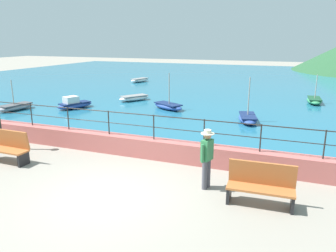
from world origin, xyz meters
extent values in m
plane|color=gray|center=(0.00, 0.00, 0.00)|extent=(120.00, 120.00, 0.00)
cube|color=#BC605B|center=(0.00, 3.20, 0.35)|extent=(20.00, 0.56, 0.70)
cylinder|color=#282623|center=(-5.52, 3.20, 1.15)|extent=(0.04, 0.04, 0.90)
cylinder|color=#282623|center=(-3.68, 3.20, 1.15)|extent=(0.04, 0.04, 0.90)
cylinder|color=#282623|center=(-1.84, 3.20, 1.15)|extent=(0.04, 0.04, 0.90)
cylinder|color=#282623|center=(0.00, 3.20, 1.15)|extent=(0.04, 0.04, 0.90)
cylinder|color=#282623|center=(1.84, 3.20, 1.15)|extent=(0.04, 0.04, 0.90)
cylinder|color=#282623|center=(3.68, 3.20, 1.15)|extent=(0.04, 0.04, 0.90)
cylinder|color=#282623|center=(5.52, 3.20, 1.15)|extent=(0.04, 0.04, 0.90)
cylinder|color=#282623|center=(0.00, 3.20, 1.57)|extent=(18.40, 0.04, 0.04)
cylinder|color=#282623|center=(0.00, 3.20, 1.15)|extent=(18.40, 0.03, 0.03)
cube|color=#236B89|center=(0.00, 25.84, 0.03)|extent=(64.00, 44.32, 0.06)
cube|color=#B76633|center=(-4.62, 0.91, 0.46)|extent=(1.71, 0.56, 0.06)
cube|color=#B76633|center=(-4.61, 1.13, 0.81)|extent=(1.70, 0.19, 0.64)
cube|color=black|center=(-3.83, 0.90, 0.22)|extent=(0.09, 0.47, 0.43)
cube|color=#B76633|center=(3.96, 0.92, 0.46)|extent=(1.72, 0.59, 0.06)
cube|color=#B76633|center=(3.95, 1.14, 0.81)|extent=(1.70, 0.22, 0.64)
cube|color=black|center=(4.75, 0.96, 0.22)|extent=(0.10, 0.47, 0.43)
cube|color=black|center=(3.17, 0.89, 0.22)|extent=(0.10, 0.47, 0.43)
cylinder|color=#4C4C56|center=(2.37, 1.36, 0.43)|extent=(0.15, 0.15, 0.86)
cylinder|color=#4C4C56|center=(2.42, 1.53, 0.43)|extent=(0.15, 0.15, 0.86)
cube|color=#337F4C|center=(2.40, 1.44, 1.16)|extent=(0.31, 0.41, 0.60)
cylinder|color=#337F4C|center=(2.33, 1.21, 1.12)|extent=(0.09, 0.09, 0.52)
cylinder|color=#337F4C|center=(2.47, 1.67, 1.12)|extent=(0.09, 0.09, 0.52)
sphere|color=#9E7051|center=(2.40, 1.44, 1.59)|extent=(0.22, 0.22, 0.22)
cylinder|color=beige|center=(2.40, 1.44, 1.64)|extent=(0.38, 0.38, 0.02)
cylinder|color=beige|center=(2.40, 1.44, 1.70)|extent=(0.20, 0.20, 0.10)
ellipsoid|color=#338C59|center=(5.84, 16.34, 0.24)|extent=(1.02, 2.34, 0.36)
cube|color=#1C4D31|center=(5.84, 16.34, 0.39)|extent=(0.86, 1.88, 0.06)
cylinder|color=#B2A899|center=(5.85, 16.24, 1.19)|extent=(0.06, 0.06, 1.53)
ellipsoid|color=gray|center=(-10.90, 7.55, 0.24)|extent=(1.24, 2.41, 0.36)
cube|color=#4D4D51|center=(-10.90, 7.55, 0.39)|extent=(1.04, 1.94, 0.06)
cylinder|color=#B2A899|center=(-10.92, 7.45, 1.15)|extent=(0.06, 0.06, 1.46)
ellipsoid|color=#2D4C9E|center=(-7.93, 9.28, 0.24)|extent=(1.70, 2.47, 0.36)
cube|color=navy|center=(-7.93, 9.28, 0.39)|extent=(1.41, 1.99, 0.06)
cube|color=silver|center=(-8.03, 9.05, 0.62)|extent=(0.89, 0.98, 0.40)
ellipsoid|color=#2D4C9E|center=(2.44, 9.62, 0.24)|extent=(1.41, 2.45, 0.36)
cube|color=navy|center=(2.44, 9.62, 0.39)|extent=(1.17, 1.97, 0.06)
cylinder|color=#B2A899|center=(2.42, 9.72, 1.38)|extent=(0.06, 0.06, 1.91)
ellipsoid|color=white|center=(-5.72, 12.91, 0.24)|extent=(1.97, 2.43, 0.36)
cube|color=gray|center=(-5.72, 12.91, 0.39)|extent=(1.61, 1.97, 0.06)
ellipsoid|color=white|center=(-9.82, 22.20, 0.24)|extent=(1.50, 2.46, 0.36)
cube|color=gray|center=(-9.82, 22.20, 0.39)|extent=(1.24, 1.98, 0.06)
ellipsoid|color=#2D4C9E|center=(-2.49, 11.06, 0.24)|extent=(2.45, 1.91, 0.36)
cube|color=navy|center=(-2.49, 11.06, 0.39)|extent=(1.98, 1.57, 0.06)
cylinder|color=#B2A899|center=(-2.41, 11.02, 1.33)|extent=(0.06, 0.06, 1.82)
camera|label=1|loc=(4.52, -7.09, 4.17)|focal=35.09mm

